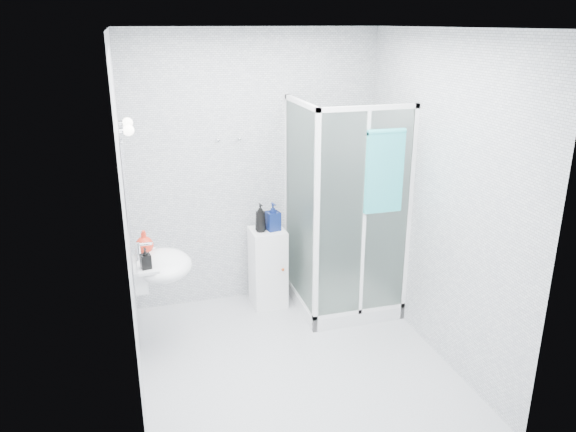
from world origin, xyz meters
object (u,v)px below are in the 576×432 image
object	(u,v)px
wall_basin	(160,266)
soap_dispenser_black	(146,258)
shampoo_bottle_a	(260,218)
soap_dispenser_orange	(144,242)
shampoo_bottle_b	(273,217)
shower_enclosure	(338,266)
hand_towel	(385,169)
storage_cabinet	(268,268)

from	to	relation	value
wall_basin	soap_dispenser_black	bearing A→B (deg)	-122.98
shampoo_bottle_a	soap_dispenser_orange	world-z (taller)	soap_dispenser_orange
wall_basin	soap_dispenser_orange	bearing A→B (deg)	122.42
shampoo_bottle_b	soap_dispenser_orange	world-z (taller)	soap_dispenser_orange
soap_dispenser_orange	shampoo_bottle_a	bearing A→B (deg)	21.75
wall_basin	soap_dispenser_black	xyz separation A→B (m)	(-0.11, -0.17, 0.15)
shower_enclosure	hand_towel	world-z (taller)	shower_enclosure
shower_enclosure	wall_basin	bearing A→B (deg)	-169.19
soap_dispenser_black	soap_dispenser_orange	bearing A→B (deg)	88.81
shampoo_bottle_b	storage_cabinet	bearing A→B (deg)	166.49
wall_basin	shampoo_bottle_a	size ratio (longest dim) A/B	2.07
storage_cabinet	soap_dispenser_black	xyz separation A→B (m)	(-1.15, -0.77, 0.56)
soap_dispenser_orange	wall_basin	bearing A→B (deg)	-57.58
shampoo_bottle_a	soap_dispenser_orange	size ratio (longest dim) A/B	1.45
hand_towel	shampoo_bottle_b	size ratio (longest dim) A/B	2.68
shampoo_bottle_b	soap_dispenser_black	size ratio (longest dim) A/B	1.60
hand_towel	soap_dispenser_orange	bearing A→B (deg)	172.99
storage_cabinet	shampoo_bottle_b	xyz separation A→B (m)	(0.05, -0.01, 0.52)
shampoo_bottle_b	soap_dispenser_black	bearing A→B (deg)	-147.81
hand_towel	soap_dispenser_orange	world-z (taller)	hand_towel
storage_cabinet	soap_dispenser_black	distance (m)	1.49
shower_enclosure	soap_dispenser_orange	xyz separation A→B (m)	(-1.76, -0.16, 0.51)
shower_enclosure	storage_cabinet	size ratio (longest dim) A/B	2.58
wall_basin	storage_cabinet	size ratio (longest dim) A/B	0.72
soap_dispenser_orange	soap_dispenser_black	distance (m)	0.32
wall_basin	shampoo_bottle_a	xyz separation A→B (m)	(0.97, 0.59, 0.11)
wall_basin	hand_towel	bearing A→B (deg)	-2.59
hand_towel	shampoo_bottle_a	world-z (taller)	hand_towel
hand_towel	soap_dispenser_black	world-z (taller)	hand_towel
shampoo_bottle_a	shampoo_bottle_b	xyz separation A→B (m)	(0.12, 0.00, -0.00)
storage_cabinet	shampoo_bottle_b	world-z (taller)	shampoo_bottle_b
shampoo_bottle_a	storage_cabinet	bearing A→B (deg)	12.33
wall_basin	shampoo_bottle_b	bearing A→B (deg)	28.36
soap_dispenser_orange	hand_towel	bearing A→B (deg)	-7.01
shower_enclosure	soap_dispenser_orange	world-z (taller)	shower_enclosure
shower_enclosure	shampoo_bottle_a	size ratio (longest dim) A/B	7.41
hand_towel	soap_dispenser_black	xyz separation A→B (m)	(-1.99, -0.08, -0.53)
soap_dispenser_orange	soap_dispenser_black	size ratio (longest dim) A/B	1.12
wall_basin	hand_towel	distance (m)	2.00
soap_dispenser_orange	storage_cabinet	bearing A→B (deg)	21.21
shampoo_bottle_b	soap_dispenser_orange	distance (m)	1.27
storage_cabinet	hand_towel	size ratio (longest dim) A/B	1.09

